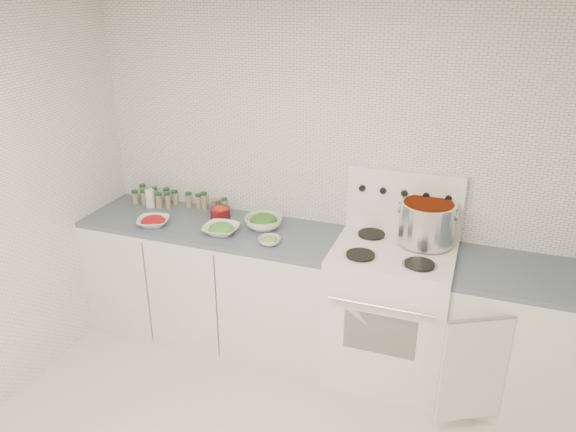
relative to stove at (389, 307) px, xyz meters
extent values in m
cube|color=white|center=(-0.48, 0.32, 0.75)|extent=(3.50, 0.02, 2.50)
cube|color=white|center=(-1.30, 0.00, -0.06)|extent=(1.85, 0.62, 0.86)
cube|color=#445366|center=(-1.30, 0.00, 0.39)|extent=(1.85, 0.62, 0.03)
cube|color=white|center=(0.00, -0.01, -0.04)|extent=(0.76, 0.65, 0.92)
cube|color=black|center=(0.00, -0.33, 0.00)|extent=(0.45, 0.01, 0.28)
cylinder|color=silver|center=(0.00, -0.37, 0.22)|extent=(0.65, 0.02, 0.02)
cube|color=white|center=(0.00, -0.01, 0.43)|extent=(0.76, 0.65, 0.01)
cube|color=white|center=(0.00, 0.28, 0.65)|extent=(0.76, 0.06, 0.43)
cylinder|color=silver|center=(-0.18, -0.17, 0.44)|extent=(0.21, 0.21, 0.01)
cylinder|color=black|center=(-0.18, -0.17, 0.45)|extent=(0.18, 0.18, 0.01)
cylinder|color=silver|center=(0.18, -0.17, 0.44)|extent=(0.21, 0.21, 0.01)
cylinder|color=black|center=(0.18, -0.17, 0.45)|extent=(0.18, 0.18, 0.01)
cylinder|color=silver|center=(-0.18, 0.15, 0.44)|extent=(0.21, 0.21, 0.01)
cylinder|color=black|center=(-0.18, 0.15, 0.45)|extent=(0.18, 0.18, 0.01)
cylinder|color=silver|center=(0.18, 0.15, 0.44)|extent=(0.21, 0.21, 0.01)
cylinder|color=black|center=(0.18, 0.15, 0.45)|extent=(0.18, 0.18, 0.01)
cylinder|color=black|center=(-0.28, 0.25, 0.72)|extent=(0.04, 0.02, 0.04)
cylinder|color=black|center=(-0.14, 0.25, 0.72)|extent=(0.04, 0.02, 0.04)
cylinder|color=black|center=(0.00, 0.25, 0.72)|extent=(0.04, 0.02, 0.04)
cylinder|color=black|center=(0.14, 0.25, 0.72)|extent=(0.04, 0.02, 0.04)
cylinder|color=black|center=(0.28, 0.25, 0.72)|extent=(0.04, 0.02, 0.04)
cube|color=white|center=(0.82, 0.00, -0.06)|extent=(0.89, 0.62, 0.86)
cube|color=#445366|center=(0.82, 0.00, 0.39)|extent=(0.89, 0.62, 0.03)
cube|color=white|center=(0.57, -0.40, -0.07)|extent=(0.36, 0.21, 0.70)
cylinder|color=silver|center=(0.17, 0.14, 0.58)|extent=(0.35, 0.35, 0.27)
cylinder|color=#EA5921|center=(0.17, 0.14, 0.70)|extent=(0.32, 0.32, 0.03)
torus|color=silver|center=(-0.01, 0.14, 0.67)|extent=(0.01, 0.08, 0.08)
torus|color=silver|center=(0.35, 0.14, 0.67)|extent=(0.01, 0.08, 0.08)
imported|color=white|center=(-1.68, -0.15, 0.43)|extent=(0.28, 0.28, 0.05)
ellipsoid|color=#AA0E0F|center=(-1.68, -0.15, 0.44)|extent=(0.16, 0.16, 0.07)
imported|color=white|center=(-1.17, -0.11, 0.43)|extent=(0.25, 0.25, 0.06)
ellipsoid|color=green|center=(-1.17, -0.11, 0.45)|extent=(0.17, 0.17, 0.08)
imported|color=white|center=(-0.93, 0.08, 0.44)|extent=(0.27, 0.27, 0.08)
ellipsoid|color=#21631C|center=(-0.93, 0.08, 0.47)|extent=(0.19, 0.19, 0.09)
imported|color=white|center=(-0.80, -0.15, 0.43)|extent=(0.17, 0.17, 0.05)
ellipsoid|color=#354B1E|center=(-0.80, -0.15, 0.44)|extent=(0.10, 0.10, 0.05)
cylinder|color=#580F14|center=(-1.29, 0.14, 0.44)|extent=(0.15, 0.15, 0.07)
ellipsoid|color=#A62B0B|center=(-1.29, 0.14, 0.47)|extent=(0.11, 0.11, 0.05)
cylinder|color=white|center=(-1.89, 0.15, 0.47)|extent=(0.07, 0.07, 0.14)
cylinder|color=gray|center=(-1.39, 0.25, 0.45)|extent=(0.09, 0.09, 0.09)
cylinder|color=gray|center=(-2.02, 0.25, 0.46)|extent=(0.05, 0.05, 0.11)
cylinder|color=#134223|center=(-2.02, 0.25, 0.52)|extent=(0.05, 0.05, 0.02)
cylinder|color=gray|center=(-1.91, 0.26, 0.45)|extent=(0.04, 0.04, 0.10)
cylinder|color=#134223|center=(-1.91, 0.26, 0.51)|extent=(0.04, 0.04, 0.02)
cylinder|color=gray|center=(-1.81, 0.26, 0.45)|extent=(0.04, 0.04, 0.10)
cylinder|color=#134223|center=(-1.81, 0.26, 0.51)|extent=(0.05, 0.05, 0.02)
cylinder|color=gray|center=(-1.74, 0.26, 0.45)|extent=(0.04, 0.04, 0.09)
cylinder|color=#134223|center=(-1.74, 0.26, 0.50)|extent=(0.05, 0.05, 0.02)
cylinder|color=gray|center=(-1.61, 0.25, 0.45)|extent=(0.04, 0.04, 0.10)
cylinder|color=#134223|center=(-1.61, 0.25, 0.51)|extent=(0.05, 0.05, 0.02)
cylinder|color=gray|center=(-1.53, 0.25, 0.45)|extent=(0.04, 0.04, 0.09)
cylinder|color=#134223|center=(-1.53, 0.25, 0.51)|extent=(0.04, 0.04, 0.02)
cylinder|color=gray|center=(-1.48, 0.24, 0.46)|extent=(0.05, 0.05, 0.12)
cylinder|color=#134223|center=(-1.48, 0.24, 0.53)|extent=(0.05, 0.05, 0.02)
cylinder|color=gray|center=(-1.32, 0.26, 0.45)|extent=(0.04, 0.04, 0.09)
cylinder|color=#134223|center=(-1.32, 0.26, 0.50)|extent=(0.04, 0.04, 0.02)
cylinder|color=gray|center=(-2.03, 0.16, 0.45)|extent=(0.05, 0.05, 0.09)
cylinder|color=#134223|center=(-2.03, 0.16, 0.50)|extent=(0.05, 0.05, 0.02)
cylinder|color=gray|center=(-1.96, 0.17, 0.45)|extent=(0.04, 0.04, 0.10)
cylinder|color=#134223|center=(-1.96, 0.17, 0.51)|extent=(0.05, 0.05, 0.02)
cylinder|color=gray|center=(-1.81, 0.15, 0.45)|extent=(0.05, 0.05, 0.10)
cylinder|color=#134223|center=(-1.81, 0.15, 0.51)|extent=(0.05, 0.05, 0.02)
cylinder|color=gray|center=(-1.74, 0.16, 0.46)|extent=(0.04, 0.04, 0.11)
cylinder|color=#134223|center=(-1.74, 0.16, 0.52)|extent=(0.04, 0.04, 0.02)
camera|label=1|loc=(0.45, -3.22, 2.04)|focal=35.00mm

